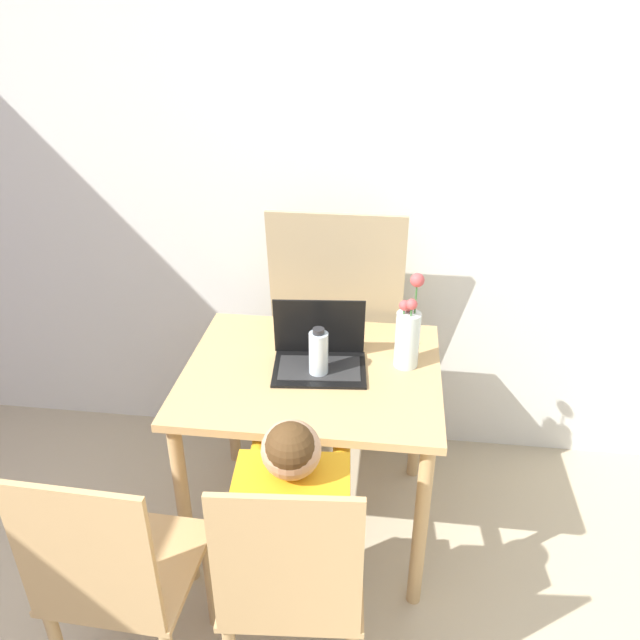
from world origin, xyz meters
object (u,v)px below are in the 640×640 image
Objects in this scene: chair_occupied at (292,585)px; laptop at (319,351)px; water_bottle at (317,354)px; chair_spare at (118,578)px; person_seated at (295,514)px; flower_vase at (408,333)px.

laptop reaches higher than chair_occupied.
laptop reaches higher than water_bottle.
chair_spare is 4.94× the size of water_bottle.
chair_spare is 0.97m from laptop.
water_bottle is (-0.02, 0.68, 0.35)m from chair_occupied.
water_bottle is (0.48, 0.72, 0.35)m from chair_spare.
chair_occupied is at bearing -173.40° from chair_spare.
chair_spare is 0.93× the size of person_seated.
laptop is (-0.02, 0.75, 0.32)m from chair_occupied.
laptop is 0.08m from water_bottle.
flower_vase is (0.32, 0.04, 0.08)m from laptop.
chair_spare is (-0.49, -0.04, 0.00)m from chair_occupied.
flower_vase is (0.31, 0.66, 0.25)m from person_seated.
chair_spare is 0.53m from person_seated.
flower_vase reaches higher than laptop.
laptop is (-0.01, 0.62, 0.18)m from person_seated.
person_seated is 5.29× the size of water_bottle.
person_seated is (-0.01, 0.13, 0.14)m from chair_occupied.
chair_occupied is 2.63× the size of laptop.
water_bottle is at bearing -93.33° from chair_occupied.
person_seated reaches higher than water_bottle.
person_seated is (0.48, 0.17, 0.14)m from chair_spare.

